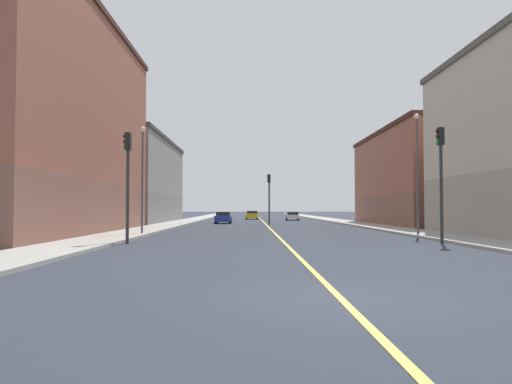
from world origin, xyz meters
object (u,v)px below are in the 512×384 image
object	(u,v)px
building_left_mid	(435,178)
building_right_corner	(18,123)
traffic_light_right_near	(127,171)
traffic_light_median_far	(269,192)
building_right_midblock	(119,181)
car_blue	(223,218)
traffic_light_left_near	(441,168)
street_lamp_right_near	(142,168)
car_yellow	(252,215)
car_white	(293,216)
street_lamp_left_near	(417,162)

from	to	relation	value
building_left_mid	building_right_corner	xyz separation A→B (m)	(-35.13, -16.49, 2.69)
traffic_light_right_near	traffic_light_median_far	xyz separation A→B (m)	(8.27, 26.09, -0.12)
building_right_midblock	car_blue	bearing A→B (deg)	-12.31
traffic_light_left_near	street_lamp_right_near	bearing A→B (deg)	156.01
car_yellow	car_white	bearing A→B (deg)	-43.66
building_right_corner	street_lamp_left_near	xyz separation A→B (m)	(26.51, -2.07, -2.83)
building_right_midblock	car_yellow	xyz separation A→B (m)	(16.19, 16.71, -4.42)
traffic_light_right_near	car_yellow	distance (m)	50.14
building_right_corner	car_blue	distance (m)	26.38
building_right_midblock	car_blue	distance (m)	13.79
traffic_light_median_far	car_yellow	xyz separation A→B (m)	(-1.68, 23.52, -2.88)
car_white	building_right_corner	bearing A→B (deg)	-121.60
traffic_light_right_near	traffic_light_median_far	world-z (taller)	traffic_light_right_near
traffic_light_left_near	car_yellow	distance (m)	50.58
traffic_light_median_far	street_lamp_right_near	bearing A→B (deg)	-116.48
street_lamp_left_near	street_lamp_right_near	distance (m)	17.96
building_right_corner	traffic_light_right_near	xyz separation A→B (m)	(9.60, -8.10, -3.94)
car_white	car_yellow	bearing A→B (deg)	136.34
traffic_light_right_near	street_lamp_left_near	world-z (taller)	street_lamp_left_near
building_right_midblock	car_yellow	distance (m)	23.68
building_left_mid	car_yellow	size ratio (longest dim) A/B	4.83
traffic_light_median_far	car_blue	distance (m)	7.11
traffic_light_right_near	car_blue	bearing A→B (deg)	84.00
street_lamp_left_near	car_yellow	xyz separation A→B (m)	(-10.32, 43.57, -4.12)
traffic_light_median_far	car_blue	world-z (taller)	traffic_light_median_far
car_yellow	building_right_corner	bearing A→B (deg)	-111.31
traffic_light_left_near	traffic_light_right_near	bearing A→B (deg)	180.00
traffic_light_right_near	car_white	world-z (taller)	traffic_light_right_near
street_lamp_right_near	traffic_light_left_near	bearing A→B (deg)	-23.99
building_left_mid	car_white	xyz separation A→B (m)	(-13.05, 19.40, -4.30)
building_right_midblock	traffic_light_right_near	distance (m)	34.30
building_right_corner	street_lamp_left_near	size ratio (longest dim) A/B	3.19
building_right_midblock	street_lamp_left_near	bearing A→B (deg)	-45.38
traffic_light_right_near	building_right_corner	bearing A→B (deg)	139.83
car_blue	car_yellow	world-z (taller)	car_blue
traffic_light_median_far	car_blue	xyz separation A→B (m)	(-5.11, 4.02, -2.88)
building_right_corner	building_right_midblock	xyz separation A→B (m)	(-0.00, 24.80, -2.52)
street_lamp_left_near	car_white	world-z (taller)	street_lamp_left_near
traffic_light_right_near	car_blue	distance (m)	30.43
car_white	building_right_midblock	bearing A→B (deg)	-153.33
building_left_mid	street_lamp_left_near	world-z (taller)	building_left_mid
building_left_mid	building_right_corner	bearing A→B (deg)	-154.86
street_lamp_left_near	traffic_light_median_far	bearing A→B (deg)	113.31
traffic_light_left_near	traffic_light_right_near	world-z (taller)	traffic_light_left_near
traffic_light_right_near	car_yellow	world-z (taller)	traffic_light_right_near
building_right_midblock	traffic_light_right_near	world-z (taller)	building_right_midblock
traffic_light_median_far	street_lamp_left_near	xyz separation A→B (m)	(8.64, -20.06, 1.24)
building_right_corner	car_yellow	distance (m)	45.09
traffic_light_median_far	street_lamp_right_near	distance (m)	20.78
building_right_corner	building_right_midblock	bearing A→B (deg)	90.00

